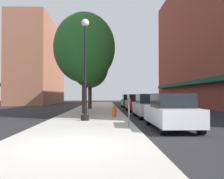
# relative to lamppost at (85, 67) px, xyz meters

# --- Properties ---
(ground_plane) EXTENTS (90.00, 90.00, 0.00)m
(ground_plane) POSITION_rel_lamppost_xyz_m (4.21, 11.15, -3.20)
(ground_plane) COLOR #232326
(sidewalk_slab) EXTENTS (4.80, 50.00, 0.12)m
(sidewalk_slab) POSITION_rel_lamppost_xyz_m (0.21, 12.15, -3.14)
(sidewalk_slab) COLOR #B7B2A8
(sidewalk_slab) RESTS_ON ground
(building_right_brick) EXTENTS (6.80, 40.00, 18.87)m
(building_right_brick) POSITION_rel_lamppost_xyz_m (15.20, 15.15, 6.21)
(building_right_brick) COLOR brown
(building_right_brick) RESTS_ON ground
(building_far_background) EXTENTS (6.80, 18.00, 14.45)m
(building_far_background) POSITION_rel_lamppost_xyz_m (-10.80, 30.15, 4.00)
(building_far_background) COLOR #9E6047
(building_far_background) RESTS_ON ground
(lamppost) EXTENTS (0.48, 0.48, 5.90)m
(lamppost) POSITION_rel_lamppost_xyz_m (0.00, 0.00, 0.00)
(lamppost) COLOR black
(lamppost) RESTS_ON sidewalk_slab
(fire_hydrant) EXTENTS (0.33, 0.26, 0.79)m
(fire_hydrant) POSITION_rel_lamppost_xyz_m (1.78, 2.01, -2.68)
(fire_hydrant) COLOR #E05614
(fire_hydrant) RESTS_ON sidewalk_slab
(parking_meter_near) EXTENTS (0.14, 0.09, 1.31)m
(parking_meter_near) POSITION_rel_lamppost_xyz_m (2.26, -2.80, -2.25)
(parking_meter_near) COLOR slate
(parking_meter_near) RESTS_ON sidewalk_slab
(tree_near) EXTENTS (4.91, 4.91, 8.08)m
(tree_near) POSITION_rel_lamppost_xyz_m (-0.49, 5.34, 2.16)
(tree_near) COLOR #422D1E
(tree_near) RESTS_ON sidewalk_slab
(tree_mid) EXTENTS (3.97, 3.97, 6.80)m
(tree_mid) POSITION_rel_lamppost_xyz_m (-0.46, 12.03, 1.41)
(tree_mid) COLOR #422D1E
(tree_mid) RESTS_ON sidewalk_slab
(car_white) EXTENTS (1.80, 4.30, 1.66)m
(car_white) POSITION_rel_lamppost_xyz_m (4.21, -2.89, -2.39)
(car_white) COLOR black
(car_white) RESTS_ON ground
(car_silver) EXTENTS (1.80, 4.30, 1.66)m
(car_silver) POSITION_rel_lamppost_xyz_m (4.21, 2.83, -2.39)
(car_silver) COLOR black
(car_silver) RESTS_ON ground
(car_red) EXTENTS (1.80, 4.30, 1.66)m
(car_red) POSITION_rel_lamppost_xyz_m (4.21, 9.54, -2.39)
(car_red) COLOR black
(car_red) RESTS_ON ground
(car_green) EXTENTS (1.80, 4.30, 1.66)m
(car_green) POSITION_rel_lamppost_xyz_m (4.21, 16.52, -2.39)
(car_green) COLOR black
(car_green) RESTS_ON ground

